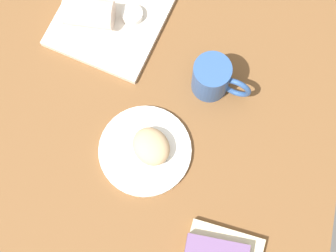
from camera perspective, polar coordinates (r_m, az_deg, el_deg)
The scene contains 7 objects.
dining_table at distance 119.03cm, azimuth -2.31°, elevation 1.16°, with size 110.00×90.00×4.00cm, color brown.
round_plate at distance 114.11cm, azimuth -2.59°, elevation -2.79°, with size 20.80×20.80×1.40cm, color white.
scone_pastry at distance 111.05cm, azimuth -1.90°, elevation -2.30°, with size 9.03×7.73×4.88cm, color tan.
square_plate at distance 125.96cm, azimuth -6.54°, elevation 11.72°, with size 24.67×24.67×1.60cm, color silver.
sauce_cup at distance 123.97cm, azimuth -4.03°, elevation 12.33°, with size 5.05×5.05×2.05cm.
breakfast_wrap at distance 122.74cm, azimuth -8.87°, elevation 12.43°, with size 6.76×6.76×11.54cm, color beige.
coffee_mug at distance 114.73cm, azimuth 5.06°, elevation 5.37°, with size 8.48×13.74×10.18cm.
Camera 1 is at (-32.89, -11.82, 115.78)cm, focal length 54.41 mm.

